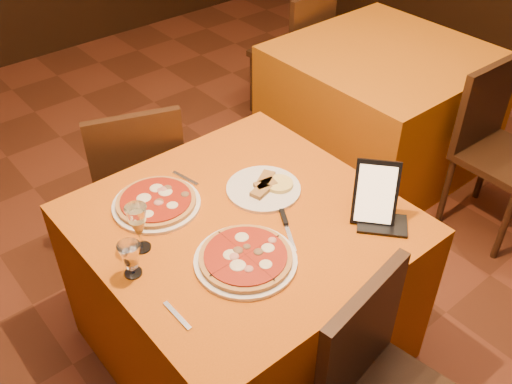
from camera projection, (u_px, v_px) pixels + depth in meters
floor at (268, 338)px, 2.61m from camera, size 6.00×7.00×0.01m
main_table at (244, 286)px, 2.35m from camera, size 1.10×1.10×0.75m
side_table at (379, 109)px, 3.48m from camera, size 1.10×1.10×0.75m
chair_main_far at (136, 177)px, 2.81m from camera, size 0.62×0.62×0.91m
chair_side_near at (506, 158)px, 2.93m from camera, size 0.48×0.48×0.91m
chair_side_far at (289, 52)px, 3.92m from camera, size 0.47×0.47×0.91m
pizza_near at (246, 259)px, 1.93m from camera, size 0.35×0.35×0.03m
pizza_far at (156, 203)px, 2.16m from camera, size 0.34×0.34×0.03m
cutlet_dish at (263, 188)px, 2.24m from camera, size 0.29×0.29×0.03m
wine_glass at (139, 228)px, 1.93m from camera, size 0.08×0.08×0.19m
water_glass at (131, 260)px, 1.86m from camera, size 0.09×0.09×0.13m
tablet at (376, 193)px, 2.04m from camera, size 0.18×0.18×0.23m
knife at (289, 233)px, 2.05m from camera, size 0.11×0.17×0.01m
fork_near at (177, 316)px, 1.76m from camera, size 0.02×0.14×0.01m
fork_far at (185, 178)px, 2.30m from camera, size 0.04×0.14×0.01m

